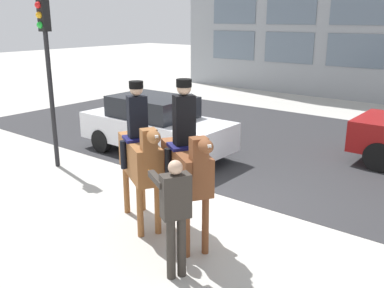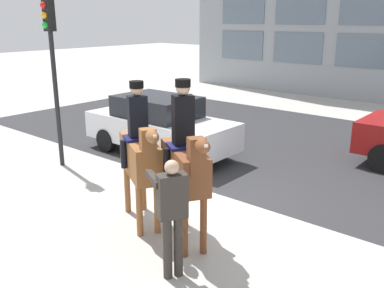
{
  "view_description": "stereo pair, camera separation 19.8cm",
  "coord_description": "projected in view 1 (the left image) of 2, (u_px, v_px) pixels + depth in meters",
  "views": [
    {
      "loc": [
        4.61,
        -6.37,
        3.58
      ],
      "look_at": [
        0.23,
        -0.84,
        1.49
      ],
      "focal_mm": 40.0,
      "sensor_mm": 36.0,
      "label": 1
    },
    {
      "loc": [
        4.76,
        -6.24,
        3.58
      ],
      "look_at": [
        0.23,
        -0.84,
        1.49
      ],
      "focal_mm": 40.0,
      "sensor_mm": 36.0,
      "label": 2
    }
  ],
  "objects": [
    {
      "name": "mounted_horse_companion",
      "position": [
        186.0,
        162.0,
        6.75
      ],
      "size": [
        1.63,
        1.2,
        2.68
      ],
      "rotation": [
        0.0,
        0.0,
        -0.57
      ],
      "color": "brown",
      "rests_on": "ground_plane"
    },
    {
      "name": "ground_plane",
      "position": [
        209.0,
        204.0,
        8.55
      ],
      "size": [
        80.0,
        80.0,
        0.0
      ],
      "primitive_type": "plane",
      "color": "#B2AFA8"
    },
    {
      "name": "road_surface",
      "position": [
        308.0,
        149.0,
        12.12
      ],
      "size": [
        21.39,
        8.5,
        0.01
      ],
      "color": "#2D2D30",
      "rests_on": "ground_plane"
    },
    {
      "name": "pedestrian_bystander",
      "position": [
        175.0,
        210.0,
        5.87
      ],
      "size": [
        0.91,
        0.46,
        1.76
      ],
      "rotation": [
        0.0,
        0.0,
        2.62
      ],
      "color": "#332D28",
      "rests_on": "ground_plane"
    },
    {
      "name": "mounted_horse_lead",
      "position": [
        140.0,
        154.0,
        7.38
      ],
      "size": [
        1.69,
        1.17,
        2.56
      ],
      "rotation": [
        0.0,
        0.0,
        -0.53
      ],
      "color": "brown",
      "rests_on": "ground_plane"
    },
    {
      "name": "street_car_near_lane",
      "position": [
        155.0,
        125.0,
        11.43
      ],
      "size": [
        4.26,
        1.78,
        1.58
      ],
      "color": "silver",
      "rests_on": "ground_plane"
    },
    {
      "name": "traffic_light",
      "position": [
        47.0,
        58.0,
        9.96
      ],
      "size": [
        0.24,
        0.29,
        3.99
      ],
      "color": "black",
      "rests_on": "ground_plane"
    }
  ]
}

